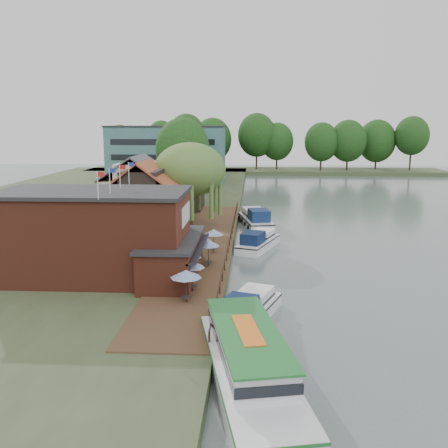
{
  "coord_description": "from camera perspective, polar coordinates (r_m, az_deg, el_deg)",
  "views": [
    {
      "loc": [
        -2.9,
        -40.33,
        13.47
      ],
      "look_at": [
        -6.0,
        12.0,
        3.0
      ],
      "focal_mm": 40.0,
      "sensor_mm": 36.0,
      "label": 1
    }
  ],
  "objects": [
    {
      "name": "quay_deck",
      "position": [
        52.09,
        -2.33,
        -2.51
      ],
      "size": [
        6.0,
        50.0,
        0.1
      ],
      "primitive_type": "cube",
      "color": "#47301E",
      "rests_on": "land_bank"
    },
    {
      "name": "umbrella_0",
      "position": [
        35.49,
        -4.35,
        -7.11
      ],
      "size": [
        2.25,
        2.25,
        2.38
      ],
      "primitive_type": null,
      "color": "#1A4A92",
      "rests_on": "quay_deck"
    },
    {
      "name": "cottage_b",
      "position": [
        66.58,
        -9.77,
        4.04
      ],
      "size": [
        9.6,
        8.6,
        8.5
      ],
      "primitive_type": null,
      "color": "beige",
      "rests_on": "land_bank"
    },
    {
      "name": "umbrella_2",
      "position": [
        40.68,
        -4.07,
        -4.69
      ],
      "size": [
        2.15,
        2.15,
        2.38
      ],
      "primitive_type": null,
      "color": "navy",
      "rests_on": "quay_deck"
    },
    {
      "name": "bank_tree_5",
      "position": [
        136.24,
        -2.12,
        8.51
      ],
      "size": [
        8.4,
        8.4,
        11.72
      ],
      "primitive_type": null,
      "color": "#143811",
      "rests_on": "land_bank"
    },
    {
      "name": "cottage_c",
      "position": [
        74.62,
        -5.2,
        4.92
      ],
      "size": [
        7.6,
        7.6,
        8.5
      ],
      "primitive_type": null,
      "color": "black",
      "rests_on": "land_bank"
    },
    {
      "name": "tour_boat",
      "position": [
        26.68,
        3.0,
        -15.37
      ],
      "size": [
        6.59,
        14.26,
        3.0
      ],
      "primitive_type": null,
      "rotation": [
        0.0,
        0.0,
        0.2
      ],
      "color": "silver",
      "rests_on": "ground"
    },
    {
      "name": "hotel_block",
      "position": [
        112.15,
        -6.48,
        7.99
      ],
      "size": [
        25.4,
        12.4,
        12.3
      ],
      "primitive_type": null,
      "color": "#38666B",
      "rests_on": "land_bank"
    },
    {
      "name": "umbrella_1",
      "position": [
        37.83,
        -3.67,
        -5.92
      ],
      "size": [
        1.97,
        1.97,
        2.38
      ],
      "primitive_type": null,
      "color": "navy",
      "rests_on": "quay_deck"
    },
    {
      "name": "cruiser_0",
      "position": [
        35.11,
        2.73,
        -9.35
      ],
      "size": [
        5.87,
        9.62,
        2.19
      ],
      "primitive_type": null,
      "rotation": [
        0.0,
        0.0,
        -0.34
      ],
      "color": "white",
      "rests_on": "ground"
    },
    {
      "name": "bank_tree_3",
      "position": [
        119.18,
        -4.28,
        8.88
      ],
      "size": [
        8.67,
        8.67,
        15.03
      ],
      "primitive_type": null,
      "color": "#143811",
      "rests_on": "land_bank"
    },
    {
      "name": "pub",
      "position": [
        41.8,
        -12.09,
        -1.14
      ],
      "size": [
        20.0,
        11.0,
        7.3
      ],
      "primitive_type": null,
      "color": "maroon",
      "rests_on": "land_bank"
    },
    {
      "name": "umbrella_5",
      "position": [
        48.8,
        -1.18,
        -1.95
      ],
      "size": [
        1.98,
        1.98,
        2.38
      ],
      "primitive_type": null,
      "color": "navy",
      "rests_on": "quay_deck"
    },
    {
      "name": "bank_tree_0",
      "position": [
        82.27,
        -4.73,
        7.31
      ],
      "size": [
        8.82,
        8.82,
        13.62
      ],
      "primitive_type": null,
      "color": "#143811",
      "rests_on": "land_bank"
    },
    {
      "name": "bank_tree_2",
      "position": [
        100.59,
        -4.18,
        7.67
      ],
      "size": [
        6.43,
        6.43,
        12.32
      ],
      "primitive_type": null,
      "color": "#143811",
      "rests_on": "land_bank"
    },
    {
      "name": "quay_rail",
      "position": [
        52.27,
        0.67,
        -1.94
      ],
      "size": [
        0.2,
        49.0,
        1.0
      ],
      "primitive_type": null,
      "color": "black",
      "rests_on": "land_bank"
    },
    {
      "name": "ground",
      "position": [
        42.61,
        7.17,
        -7.22
      ],
      "size": [
        260.0,
        260.0,
        0.0
      ],
      "primitive_type": "plane",
      "color": "#525F5D",
      "rests_on": "ground"
    },
    {
      "name": "cruiser_1",
      "position": [
        55.0,
        3.92,
        -1.74
      ],
      "size": [
        5.89,
        9.59,
        2.18
      ],
      "primitive_type": null,
      "rotation": [
        0.0,
        0.0,
        -0.35
      ],
      "color": "white",
      "rests_on": "ground"
    },
    {
      "name": "willow",
      "position": [
        60.25,
        -3.89,
        4.35
      ],
      "size": [
        8.6,
        8.6,
        10.43
      ],
      "primitive_type": null,
      "color": "#476B2D",
      "rests_on": "land_bank"
    },
    {
      "name": "bank_tree_1",
      "position": [
        91.77,
        -5.07,
        6.97
      ],
      "size": [
        6.08,
        6.08,
        11.25
      ],
      "primitive_type": null,
      "color": "#143811",
      "rests_on": "land_bank"
    },
    {
      "name": "umbrella_3",
      "position": [
        44.33,
        -1.78,
        -3.32
      ],
      "size": [
        2.0,
        2.0,
        2.38
      ],
      "primitive_type": null,
      "color": "navy",
      "rests_on": "quay_deck"
    },
    {
      "name": "land_bank",
      "position": [
        81.1,
        -16.19,
        1.64
      ],
      "size": [
        50.0,
        140.0,
        1.0
      ],
      "primitive_type": "cube",
      "color": "#384728",
      "rests_on": "ground"
    },
    {
      "name": "bank_tree_4",
      "position": [
        129.04,
        -3.28,
        8.45
      ],
      "size": [
        7.63,
        7.63,
        12.22
      ],
      "primitive_type": null,
      "color": "#143811",
      "rests_on": "land_bank"
    },
    {
      "name": "umbrella_4",
      "position": [
        46.12,
        -2.75,
        -2.75
      ],
      "size": [
        2.26,
        2.26,
        2.38
      ],
      "primitive_type": null,
      "color": "navy",
      "rests_on": "quay_deck"
    },
    {
      "name": "cottage_a",
      "position": [
        56.26,
        -9.08,
        2.75
      ],
      "size": [
        8.6,
        7.6,
        8.5
      ],
      "primitive_type": null,
      "color": "black",
      "rests_on": "land_bank"
    },
    {
      "name": "swan",
      "position": [
        30.97,
        0.1,
        -14.04
      ],
      "size": [
        0.44,
        0.44,
        0.44
      ],
      "primitive_type": "sphere",
      "color": "white",
      "rests_on": "ground"
    },
    {
      "name": "cruiser_2",
      "position": [
        66.99,
        3.64,
        0.83
      ],
      "size": [
        5.55,
        11.25,
        2.65
      ],
      "primitive_type": null,
      "rotation": [
        0.0,
        0.0,
        0.2
      ],
      "color": "silver",
      "rests_on": "ground"
    }
  ]
}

